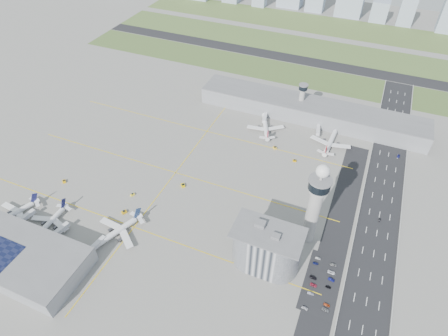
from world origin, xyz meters
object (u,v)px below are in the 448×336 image
at_px(control_tower, 315,202).
at_px(airplane_far_a, 266,124).
at_px(tug_4, 275,148).
at_px(tug_0, 64,181).
at_px(car_lot_0, 305,308).
at_px(car_lot_2, 313,285).
at_px(car_lot_5, 318,258).
at_px(airplane_far_b, 331,139).
at_px(airplane_near_a, 12,212).
at_px(car_lot_9, 331,280).
at_px(airplane_near_c, 115,230).
at_px(tug_2, 132,194).
at_px(jet_bridge_far_0, 266,115).
at_px(admin_building, 266,248).
at_px(car_lot_11, 333,265).
at_px(secondary_tower, 302,97).
at_px(jet_bridge_far_1, 318,127).
at_px(car_lot_10, 331,272).
at_px(jet_bridge_near_2, 89,253).
at_px(car_lot_7, 327,305).
at_px(car_hw_2, 398,156).
at_px(car_lot_1, 311,293).
at_px(tug_1, 124,212).
at_px(car_lot_6, 325,310).
at_px(jet_bridge_near_1, 52,238).
at_px(tug_5, 295,161).
at_px(jet_bridge_near_0, 18,225).
at_px(car_hw_4, 388,114).
at_px(airplane_near_b, 48,221).
at_px(tug_3, 183,185).
at_px(car_lot_3, 313,278).
at_px(car_hw_1, 380,220).

distance_m(control_tower, airplane_far_a, 127.20).
bearing_deg(tug_4, tug_0, 174.16).
xyz_separation_m(control_tower, car_lot_0, (10.83, -50.18, -34.39)).
distance_m(tug_4, car_lot_2, 130.82).
bearing_deg(car_lot_5, airplane_far_b, 1.23).
bearing_deg(airplane_far_a, airplane_near_a, 119.50).
relative_size(control_tower, car_lot_9, 16.40).
height_order(airplane_near_c, tug_2, airplane_near_c).
bearing_deg(jet_bridge_far_0, car_lot_0, 14.90).
bearing_deg(admin_building, car_lot_11, 20.47).
distance_m(secondary_tower, admin_building, 173.43).
bearing_deg(car_lot_9, control_tower, 45.64).
height_order(jet_bridge_far_1, car_lot_10, jet_bridge_far_1).
distance_m(jet_bridge_near_2, car_lot_2, 141.58).
xyz_separation_m(admin_building, car_lot_7, (42.03, -13.41, -14.76)).
xyz_separation_m(car_lot_2, car_hw_2, (38.51, 146.19, 0.04)).
distance_m(tug_4, car_lot_1, 136.06).
distance_m(airplane_near_a, tug_1, 77.02).
bearing_deg(car_lot_5, jet_bridge_near_2, 105.83).
bearing_deg(tug_1, car_lot_6, 26.26).
bearing_deg(car_lot_6, airplane_near_a, 103.11).
distance_m(airplane_near_a, jet_bridge_near_2, 70.10).
relative_size(airplane_near_c, jet_bridge_far_1, 2.94).
distance_m(jet_bridge_near_1, tug_5, 190.14).
xyz_separation_m(jet_bridge_near_0, jet_bridge_near_1, (30.00, 0.00, 0.00)).
xyz_separation_m(tug_4, car_lot_11, (68.43, -97.19, -0.38)).
distance_m(jet_bridge_far_0, tug_4, 47.20).
bearing_deg(tug_1, airplane_near_a, -121.45).
relative_size(admin_building, car_lot_10, 8.93).
relative_size(car_lot_2, car_hw_4, 1.08).
bearing_deg(airplane_near_b, tug_0, -152.20).
relative_size(car_lot_5, car_lot_11, 0.78).
bearing_deg(car_lot_2, tug_0, 92.19).
height_order(jet_bridge_far_1, tug_4, jet_bridge_far_1).
bearing_deg(airplane_near_c, car_hw_2, 155.04).
xyz_separation_m(tug_3, car_hw_2, (150.08, 101.59, -0.46)).
height_order(jet_bridge_far_0, tug_2, jet_bridge_far_0).
relative_size(airplane_near_c, tug_1, 11.43).
xyz_separation_m(jet_bridge_far_0, car_hw_2, (120.65, -11.70, -2.25)).
distance_m(airplane_near_b, car_lot_1, 178.87).
bearing_deg(jet_bridge_far_1, car_lot_3, 1.39).
height_order(tug_2, car_lot_6, tug_2).
distance_m(car_lot_3, car_lot_10, 12.41).
bearing_deg(tug_2, car_lot_1, -161.73).
height_order(admin_building, car_lot_2, admin_building).
xyz_separation_m(airplane_near_c, tug_2, (-10.96, 35.63, -4.89)).
relative_size(tug_2, car_lot_11, 0.70).
xyz_separation_m(control_tower, jet_bridge_far_1, (-20.00, 124.00, -32.19)).
distance_m(car_lot_1, car_lot_3, 10.97).
bearing_deg(car_hw_2, car_hw_1, -89.68).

